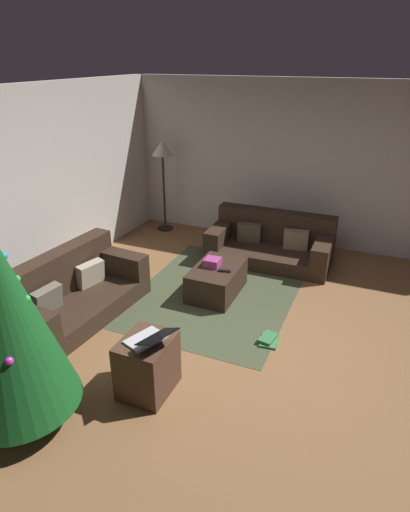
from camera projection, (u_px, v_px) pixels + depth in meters
ground_plane at (255, 346)px, 4.74m from camera, size 6.40×6.40×0.00m
rear_partition at (14, 198)px, 5.30m from camera, size 6.40×0.12×2.60m
corner_partition at (318, 167)px, 6.80m from camera, size 0.12×6.40×2.60m
couch_left at (71, 293)px, 5.21m from camera, size 1.88×0.99×0.77m
couch_right at (271, 243)px, 6.66m from camera, size 0.90×1.84×0.72m
ottoman at (217, 280)px, 5.72m from camera, size 0.88×0.57×0.39m
gift_box at (212, 262)px, 5.65m from camera, size 0.20×0.20×0.10m
tv_remote at (224, 271)px, 5.52m from camera, size 0.08×0.17×0.02m
christmas_tree at (4, 318)px, 3.37m from camera, size 1.01×1.01×1.96m
side_table at (147, 365)px, 4.02m from camera, size 0.52×0.44×0.56m
laptop at (150, 338)px, 3.84m from camera, size 0.46×0.49×0.18m
book_stack at (269, 339)px, 4.81m from camera, size 0.29×0.22×0.06m
corner_lamp at (162, 155)px, 7.36m from camera, size 0.36×0.36×1.59m
area_rug at (217, 293)px, 5.80m from camera, size 2.60×2.00×0.01m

